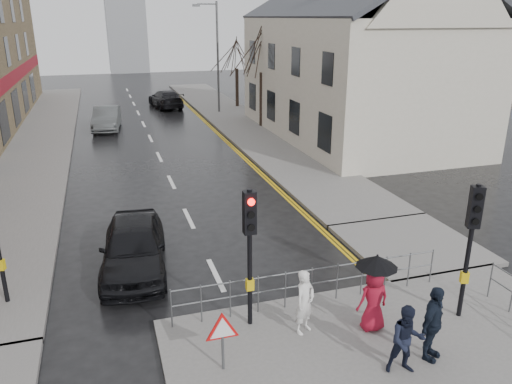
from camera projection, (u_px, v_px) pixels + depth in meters
ground at (244, 334)px, 11.76m from camera, size 120.00×120.00×0.00m
left_pavement at (40, 137)px, 30.63m from camera, size 4.00×44.00×0.14m
right_pavement at (235, 119)px, 36.07m from camera, size 4.00×40.00×0.14m
pavement_bridge_right at (410, 244)px, 16.25m from camera, size 4.00×4.20×0.14m
building_right_cream at (354, 57)px, 29.74m from camera, size 9.00×16.40×10.10m
church_tower at (124, 1)px, 65.02m from camera, size 5.00×5.00×18.00m
traffic_signal_near_left at (250, 235)px, 11.17m from camera, size 0.28×0.27×3.40m
traffic_signal_near_right at (472, 229)px, 11.49m from camera, size 0.34×0.33×3.40m
guard_railing_front at (312, 278)px, 12.56m from camera, size 7.14×0.04×1.00m
warning_sign at (222, 332)px, 10.10m from camera, size 0.80×0.07×1.35m
street_lamp at (215, 50)px, 37.04m from camera, size 1.83×0.25×8.00m
tree_near at (262, 49)px, 31.96m from camera, size 2.40×2.40×6.58m
tree_far at (237, 52)px, 39.55m from camera, size 2.40×2.40×5.64m
pedestrian_a at (305, 302)px, 11.39m from camera, size 0.68×0.61×1.56m
pedestrian_b at (407, 340)px, 10.07m from camera, size 0.87×0.76×1.52m
pedestrian_with_umbrella at (375, 288)px, 11.39m from camera, size 0.96×0.96×1.90m
pedestrian_d at (433, 324)px, 10.46m from camera, size 1.06×0.90×1.70m
car_parked at (134, 247)px, 14.49m from camera, size 2.27×4.65×1.53m
car_mid at (107, 118)px, 32.84m from camera, size 2.08×4.67×1.49m
car_far at (166, 99)px, 40.85m from camera, size 2.62×5.13×1.42m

